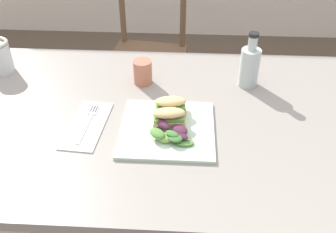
{
  "coord_description": "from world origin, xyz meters",
  "views": [
    {
      "loc": [
        -0.02,
        -0.99,
        1.45
      ],
      "look_at": [
        -0.08,
        -0.07,
        0.76
      ],
      "focal_mm": 41.38,
      "sensor_mm": 36.0,
      "label": 1
    }
  ],
  "objects_px": {
    "sandwich_half_front": "(169,117)",
    "sandwich_half_back": "(170,106)",
    "chair_wooden_far": "(148,55)",
    "fork_on_napkin": "(89,121)",
    "plate_lunch": "(167,129)",
    "dining_table": "(156,146)",
    "cup_extra_side": "(143,72)",
    "bottle_cold_brew": "(249,68)"
  },
  "relations": [
    {
      "from": "fork_on_napkin",
      "to": "sandwich_half_back",
      "type": "bearing_deg",
      "value": 10.6
    },
    {
      "from": "chair_wooden_far",
      "to": "cup_extra_side",
      "type": "xyz_separation_m",
      "value": [
        0.07,
        -0.75,
        0.33
      ]
    },
    {
      "from": "plate_lunch",
      "to": "cup_extra_side",
      "type": "distance_m",
      "value": 0.28
    },
    {
      "from": "sandwich_half_front",
      "to": "sandwich_half_back",
      "type": "bearing_deg",
      "value": 88.8
    },
    {
      "from": "chair_wooden_far",
      "to": "sandwich_half_back",
      "type": "height_order",
      "value": "chair_wooden_far"
    },
    {
      "from": "plate_lunch",
      "to": "sandwich_half_back",
      "type": "relative_size",
      "value": 2.75
    },
    {
      "from": "sandwich_half_front",
      "to": "sandwich_half_back",
      "type": "height_order",
      "value": "same"
    },
    {
      "from": "chair_wooden_far",
      "to": "bottle_cold_brew",
      "type": "xyz_separation_m",
      "value": [
        0.42,
        -0.75,
        0.36
      ]
    },
    {
      "from": "dining_table",
      "to": "plate_lunch",
      "type": "relative_size",
      "value": 5.01
    },
    {
      "from": "sandwich_half_back",
      "to": "fork_on_napkin",
      "type": "distance_m",
      "value": 0.25
    },
    {
      "from": "plate_lunch",
      "to": "cup_extra_side",
      "type": "height_order",
      "value": "cup_extra_side"
    },
    {
      "from": "dining_table",
      "to": "sandwich_half_back",
      "type": "height_order",
      "value": "sandwich_half_back"
    },
    {
      "from": "bottle_cold_brew",
      "to": "cup_extra_side",
      "type": "relative_size",
      "value": 2.29
    },
    {
      "from": "chair_wooden_far",
      "to": "sandwich_half_back",
      "type": "xyz_separation_m",
      "value": [
        0.17,
        -0.94,
        0.33
      ]
    },
    {
      "from": "dining_table",
      "to": "sandwich_half_front",
      "type": "distance_m",
      "value": 0.18
    },
    {
      "from": "plate_lunch",
      "to": "bottle_cold_brew",
      "type": "distance_m",
      "value": 0.37
    },
    {
      "from": "fork_on_napkin",
      "to": "cup_extra_side",
      "type": "relative_size",
      "value": 2.24
    },
    {
      "from": "sandwich_half_front",
      "to": "cup_extra_side",
      "type": "bearing_deg",
      "value": 112.74
    },
    {
      "from": "bottle_cold_brew",
      "to": "fork_on_napkin",
      "type": "bearing_deg",
      "value": -154.12
    },
    {
      "from": "sandwich_half_front",
      "to": "sandwich_half_back",
      "type": "xyz_separation_m",
      "value": [
        0.0,
        0.06,
        0.0
      ]
    },
    {
      "from": "sandwich_half_back",
      "to": "bottle_cold_brew",
      "type": "distance_m",
      "value": 0.32
    },
    {
      "from": "dining_table",
      "to": "chair_wooden_far",
      "type": "distance_m",
      "value": 0.97
    },
    {
      "from": "sandwich_half_back",
      "to": "bottle_cold_brew",
      "type": "height_order",
      "value": "bottle_cold_brew"
    },
    {
      "from": "dining_table",
      "to": "bottle_cold_brew",
      "type": "bearing_deg",
      "value": 33.45
    },
    {
      "from": "chair_wooden_far",
      "to": "bottle_cold_brew",
      "type": "bearing_deg",
      "value": -60.33
    },
    {
      "from": "fork_on_napkin",
      "to": "bottle_cold_brew",
      "type": "xyz_separation_m",
      "value": [
        0.49,
        0.24,
        0.06
      ]
    },
    {
      "from": "plate_lunch",
      "to": "sandwich_half_front",
      "type": "bearing_deg",
      "value": 73.46
    },
    {
      "from": "fork_on_napkin",
      "to": "plate_lunch",
      "type": "bearing_deg",
      "value": -6.12
    },
    {
      "from": "plate_lunch",
      "to": "fork_on_napkin",
      "type": "height_order",
      "value": "plate_lunch"
    },
    {
      "from": "dining_table",
      "to": "fork_on_napkin",
      "type": "xyz_separation_m",
      "value": [
        -0.2,
        -0.04,
        0.13
      ]
    },
    {
      "from": "dining_table",
      "to": "cup_extra_side",
      "type": "bearing_deg",
      "value": 106.8
    },
    {
      "from": "dining_table",
      "to": "cup_extra_side",
      "type": "height_order",
      "value": "cup_extra_side"
    },
    {
      "from": "chair_wooden_far",
      "to": "fork_on_napkin",
      "type": "distance_m",
      "value": 1.03
    },
    {
      "from": "chair_wooden_far",
      "to": "fork_on_napkin",
      "type": "bearing_deg",
      "value": -94.07
    },
    {
      "from": "cup_extra_side",
      "to": "bottle_cold_brew",
      "type": "bearing_deg",
      "value": 1.28
    },
    {
      "from": "plate_lunch",
      "to": "bottle_cold_brew",
      "type": "height_order",
      "value": "bottle_cold_brew"
    },
    {
      "from": "plate_lunch",
      "to": "cup_extra_side",
      "type": "bearing_deg",
      "value": 110.96
    },
    {
      "from": "plate_lunch",
      "to": "fork_on_napkin",
      "type": "xyz_separation_m",
      "value": [
        -0.24,
        0.03,
        0.0
      ]
    },
    {
      "from": "sandwich_half_front",
      "to": "cup_extra_side",
      "type": "relative_size",
      "value": 1.19
    },
    {
      "from": "chair_wooden_far",
      "to": "fork_on_napkin",
      "type": "xyz_separation_m",
      "value": [
        -0.07,
        -0.99,
        0.3
      ]
    },
    {
      "from": "sandwich_half_front",
      "to": "cup_extra_side",
      "type": "height_order",
      "value": "cup_extra_side"
    },
    {
      "from": "plate_lunch",
      "to": "sandwich_half_front",
      "type": "distance_m",
      "value": 0.04
    }
  ]
}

